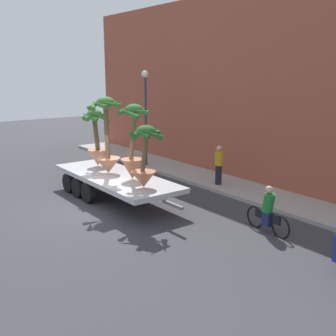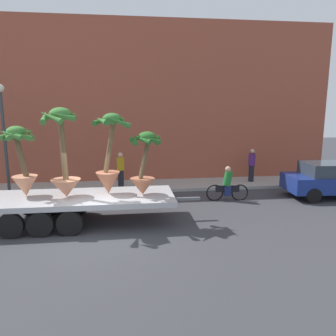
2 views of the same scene
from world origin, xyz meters
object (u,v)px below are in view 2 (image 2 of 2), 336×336
Objects in this scene: potted_palm_front at (144,165)px; street_lamp at (3,125)px; parked_car at (334,179)px; pedestrian_far_left at (121,169)px; flatbed_trailer at (74,202)px; potted_palm_extra at (63,158)px; potted_palm_middle at (110,159)px; cyclist at (227,185)px; pedestrian_near_gate at (252,165)px; potted_palm_rear at (22,163)px.

street_lamp is (-5.98, 4.11, 1.22)m from potted_palm_front.
pedestrian_far_left is (-9.50, 2.41, 0.22)m from parked_car.
potted_palm_front reaches higher than parked_car.
flatbed_trailer is 1.58m from potted_palm_extra.
potted_palm_middle is 10.03m from parked_car.
potted_palm_middle reaches higher than pedestrian_far_left.
flatbed_trailer is at bearing 5.95° from potted_palm_extra.
cyclist is 1.07× the size of pedestrian_near_gate.
street_lamp is (-4.78, 3.82, 1.01)m from potted_palm_middle.
potted_palm_extra reaches higher than potted_palm_rear.
flatbed_trailer is 1.66× the size of parked_car.
flatbed_trailer is 6.46m from cyclist.
street_lamp is at bearing -176.13° from pedestrian_far_left.
potted_palm_front is 1.29× the size of pedestrian_near_gate.
potted_palm_middle is 0.94× the size of potted_palm_extra.
potted_palm_rear is 2.94m from potted_palm_middle.
potted_palm_rear is 12.90m from parked_car.
potted_palm_rear is 1.41× the size of pedestrian_far_left.
potted_palm_extra reaches higher than cyclist.
potted_palm_rear is 11.03m from pedestrian_near_gate.
potted_palm_front is at bearing -0.78° from potted_palm_extra.
pedestrian_far_left is at bearing 3.87° from street_lamp.
potted_palm_front is at bearing -166.61° from parked_car.
potted_palm_rear is 0.50× the size of street_lamp.
street_lamp reaches higher than pedestrian_near_gate.
potted_palm_extra reaches higher than flatbed_trailer.
potted_palm_middle is at bearing -146.88° from pedestrian_near_gate.
potted_palm_middle reaches higher than potted_palm_front.
potted_palm_rear is at bearing -172.30° from parked_car.
flatbed_trailer is at bearing -169.82° from parked_car.
flatbed_trailer is 2.20m from potted_palm_rear.
potted_palm_front is (2.44, -0.06, 1.24)m from flatbed_trailer.
cyclist is at bearing -26.84° from pedestrian_far_left.
potted_palm_front is 7.68m from pedestrian_near_gate.
potted_palm_rear is 1.41× the size of pedestrian_near_gate.
pedestrian_near_gate is (8.29, 4.82, 0.27)m from flatbed_trailer.
potted_palm_front is (1.20, -0.29, -0.21)m from potted_palm_middle.
pedestrian_far_left is at bearing 68.00° from potted_palm_extra.
potted_palm_middle is 1.65× the size of pedestrian_near_gate.
parked_car reaches higher than cyclist.
cyclist is 0.38× the size of street_lamp.
pedestrian_far_left is at bearing 70.87° from flatbed_trailer.
potted_palm_middle is 1.53m from potted_palm_extra.
potted_palm_middle is at bearing -159.43° from cyclist.
parked_car is (11.02, 1.98, 0.06)m from flatbed_trailer.
potted_palm_extra is 1.64× the size of cyclist.
potted_palm_middle is 0.64× the size of parked_car.
street_lamp is (-1.84, 3.79, 1.09)m from potted_palm_rear.
pedestrian_near_gate is at bearing 51.97° from cyclist.
potted_palm_rear is 0.80× the size of potted_palm_extra.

